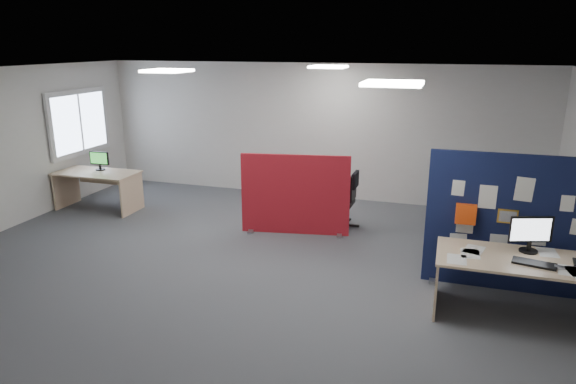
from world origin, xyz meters
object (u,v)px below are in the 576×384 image
(monitor_second, at_px, (99,160))
(navy_divider, at_px, (513,225))
(second_desk, at_px, (99,181))
(monitor_main, at_px, (531,232))
(red_divider, at_px, (295,195))
(office_chair, at_px, (347,196))
(main_desk, at_px, (527,271))

(monitor_second, bearing_deg, navy_divider, -13.32)
(second_desk, relative_size, monitor_second, 3.90)
(monitor_main, relative_size, red_divider, 0.27)
(navy_divider, xyz_separation_m, monitor_main, (0.13, -0.47, 0.08))
(navy_divider, height_order, second_desk, navy_divider)
(second_desk, bearing_deg, monitor_second, 104.30)
(monitor_main, xyz_separation_m, second_desk, (-7.27, 1.76, -0.42))
(second_desk, height_order, office_chair, office_chair)
(navy_divider, xyz_separation_m, second_desk, (-7.14, 1.29, -0.34))
(office_chair, bearing_deg, red_divider, -141.23)
(main_desk, distance_m, monitor_main, 0.45)
(monitor_main, bearing_deg, red_divider, 136.06)
(red_divider, bearing_deg, navy_divider, -29.29)
(navy_divider, distance_m, red_divider, 3.39)
(navy_divider, relative_size, monitor_second, 5.50)
(navy_divider, distance_m, main_desk, 0.75)
(monitor_main, bearing_deg, second_desk, 148.12)
(monitor_second, bearing_deg, monitor_main, -16.63)
(navy_divider, distance_m, second_desk, 7.27)
(navy_divider, relative_size, second_desk, 1.41)
(monitor_main, xyz_separation_m, monitor_second, (-7.31, 1.89, -0.04))
(navy_divider, relative_size, red_divider, 1.22)
(main_desk, xyz_separation_m, monitor_main, (0.01, 0.20, 0.40))
(navy_divider, bearing_deg, monitor_second, 168.83)
(red_divider, height_order, office_chair, red_divider)
(monitor_main, relative_size, monitor_second, 1.22)
(second_desk, bearing_deg, office_chair, 4.96)
(red_divider, bearing_deg, office_chair, 27.42)
(monitor_second, bearing_deg, office_chair, 1.30)
(monitor_main, distance_m, office_chair, 3.39)
(navy_divider, relative_size, office_chair, 2.23)
(red_divider, distance_m, monitor_second, 4.00)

